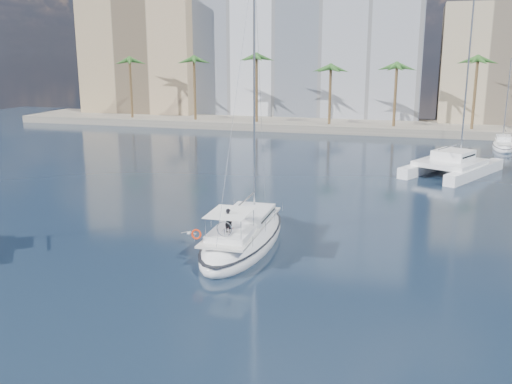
% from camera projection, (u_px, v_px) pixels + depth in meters
% --- Properties ---
extents(ground, '(160.00, 160.00, 0.00)m').
position_uv_depth(ground, '(266.00, 250.00, 36.89)').
color(ground, black).
rests_on(ground, ground).
extents(quay, '(120.00, 14.00, 1.20)m').
position_uv_depth(quay, '(361.00, 126.00, 93.71)').
color(quay, gray).
rests_on(quay, ground).
extents(building_modern, '(42.00, 16.00, 28.00)m').
position_uv_depth(building_modern, '(305.00, 43.00, 104.88)').
color(building_modern, silver).
rests_on(building_modern, ground).
extents(building_tan_left, '(22.00, 14.00, 22.00)m').
position_uv_depth(building_tan_left, '(148.00, 59.00, 109.83)').
color(building_tan_left, tan).
rests_on(building_tan_left, ground).
extents(building_beige, '(20.00, 14.00, 20.00)m').
position_uv_depth(building_beige, '(504.00, 67.00, 94.01)').
color(building_beige, '#C4AC8D').
rests_on(building_beige, ground).
extents(palm_left, '(3.60, 3.60, 12.30)m').
position_uv_depth(palm_left, '(159.00, 65.00, 96.68)').
color(palm_left, brown).
rests_on(palm_left, ground).
extents(palm_centre, '(3.60, 3.60, 12.30)m').
position_uv_depth(palm_centre, '(361.00, 66.00, 87.65)').
color(palm_centre, brown).
rests_on(palm_centre, ground).
extents(main_sloop, '(4.28, 13.05, 19.30)m').
position_uv_depth(main_sloop, '(243.00, 237.00, 37.72)').
color(main_sloop, white).
rests_on(main_sloop, ground).
extents(catamaran, '(10.95, 13.61, 17.73)m').
position_uv_depth(catamaran, '(452.00, 163.00, 59.50)').
color(catamaran, white).
rests_on(catamaran, ground).
extents(seagull, '(1.06, 0.45, 0.20)m').
position_uv_depth(seagull, '(189.00, 233.00, 37.73)').
color(seagull, silver).
rests_on(seagull, ground).
extents(moored_yacht_a, '(3.37, 9.52, 11.90)m').
position_uv_depth(moored_yacht_a, '(503.00, 148.00, 75.47)').
color(moored_yacht_a, white).
rests_on(moored_yacht_a, ground).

